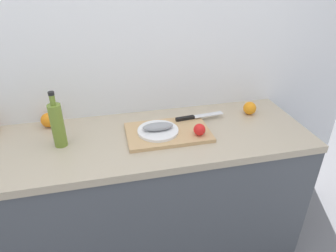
{
  "coord_description": "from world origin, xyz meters",
  "views": [
    {
      "loc": [
        -0.08,
        -1.35,
        1.73
      ],
      "look_at": [
        0.24,
        -0.0,
        0.95
      ],
      "focal_mm": 32.04,
      "sensor_mm": 36.0,
      "label": 1
    }
  ],
  "objects": [
    {
      "name": "cutting_board",
      "position": [
        0.24,
        -0.0,
        0.91
      ],
      "size": [
        0.44,
        0.28,
        0.02
      ],
      "primitive_type": "cube",
      "color": "tan",
      "rests_on": "kitchen_counter"
    },
    {
      "name": "back_wall",
      "position": [
        0.0,
        0.33,
        1.25
      ],
      "size": [
        3.2,
        0.05,
        2.5
      ],
      "primitive_type": "cube",
      "color": "white",
      "rests_on": "ground_plane"
    },
    {
      "name": "chef_knife",
      "position": [
        0.41,
        0.11,
        0.93
      ],
      "size": [
        0.29,
        0.06,
        0.02
      ],
      "rotation": [
        0.0,
        0.0,
        0.09
      ],
      "color": "silver",
      "rests_on": "cutting_board"
    },
    {
      "name": "fish_fillet",
      "position": [
        0.18,
        0.0,
        0.95
      ],
      "size": [
        0.16,
        0.07,
        0.04
      ],
      "primitive_type": "ellipsoid",
      "color": "gray",
      "rests_on": "white_plate"
    },
    {
      "name": "olive_oil_bottle",
      "position": [
        -0.31,
        0.02,
        1.02
      ],
      "size": [
        0.06,
        0.06,
        0.29
      ],
      "color": "olive",
      "rests_on": "kitchen_counter"
    },
    {
      "name": "tomato_0",
      "position": [
        0.39,
        -0.08,
        0.95
      ],
      "size": [
        0.06,
        0.06,
        0.06
      ],
      "primitive_type": "sphere",
      "color": "red",
      "rests_on": "cutting_board"
    },
    {
      "name": "white_plate",
      "position": [
        0.18,
        0.0,
        0.93
      ],
      "size": [
        0.22,
        0.22,
        0.01
      ],
      "primitive_type": "cylinder",
      "color": "white",
      "rests_on": "cutting_board"
    },
    {
      "name": "orange_0",
      "position": [
        -0.39,
        0.23,
        0.94
      ],
      "size": [
        0.08,
        0.08,
        0.08
      ],
      "primitive_type": "sphere",
      "color": "orange",
      "rests_on": "kitchen_counter"
    },
    {
      "name": "kitchen_counter",
      "position": [
        0.0,
        0.0,
        0.45
      ],
      "size": [
        2.0,
        0.6,
        0.9
      ],
      "color": "#4C5159",
      "rests_on": "ground_plane"
    },
    {
      "name": "orange_1",
      "position": [
        0.77,
        0.12,
        0.94
      ],
      "size": [
        0.08,
        0.08,
        0.08
      ],
      "primitive_type": "sphere",
      "color": "orange",
      "rests_on": "kitchen_counter"
    }
  ]
}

